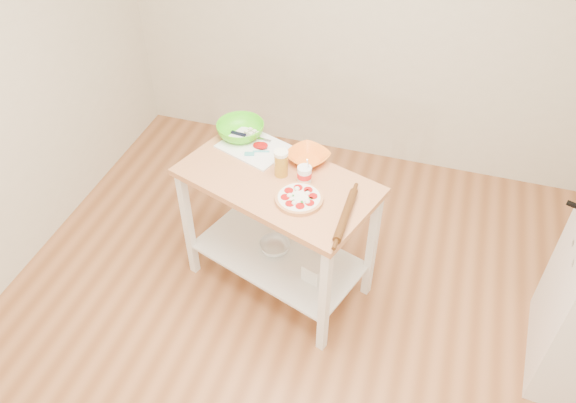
% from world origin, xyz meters
% --- Properties ---
extents(room_shell, '(4.04, 4.54, 2.74)m').
position_xyz_m(room_shell, '(0.00, 0.00, 1.35)').
color(room_shell, '#A4663C').
rests_on(room_shell, ground).
extents(prep_island, '(1.28, 0.96, 0.90)m').
position_xyz_m(prep_island, '(-0.26, 0.65, 0.65)').
color(prep_island, tan).
rests_on(prep_island, ground).
extents(pizza, '(0.27, 0.27, 0.04)m').
position_xyz_m(pizza, '(-0.09, 0.51, 0.92)').
color(pizza, tan).
rests_on(pizza, prep_island).
extents(cutting_board, '(0.48, 0.42, 0.04)m').
position_xyz_m(cutting_board, '(-0.49, 0.90, 0.91)').
color(cutting_board, white).
rests_on(cutting_board, prep_island).
extents(spatula, '(0.14, 0.09, 0.01)m').
position_xyz_m(spatula, '(-0.46, 0.83, 0.92)').
color(spatula, teal).
rests_on(spatula, cutting_board).
extents(knife, '(0.27, 0.04, 0.01)m').
position_xyz_m(knife, '(-0.58, 0.98, 0.92)').
color(knife, silver).
rests_on(knife, cutting_board).
extents(orange_bowl, '(0.32, 0.32, 0.06)m').
position_xyz_m(orange_bowl, '(-0.14, 0.86, 0.93)').
color(orange_bowl, orange).
rests_on(orange_bowl, prep_island).
extents(green_bowl, '(0.36, 0.36, 0.09)m').
position_xyz_m(green_bowl, '(-0.61, 0.98, 0.95)').
color(green_bowl, '#49D717').
rests_on(green_bowl, prep_island).
extents(beer_pint, '(0.08, 0.08, 0.17)m').
position_xyz_m(beer_pint, '(-0.25, 0.70, 0.98)').
color(beer_pint, '#AE7E22').
rests_on(beer_pint, prep_island).
extents(yogurt_tub, '(0.08, 0.08, 0.18)m').
position_xyz_m(yogurt_tub, '(-0.11, 0.68, 0.95)').
color(yogurt_tub, white).
rests_on(yogurt_tub, prep_island).
extents(rolling_pin, '(0.05, 0.40, 0.05)m').
position_xyz_m(rolling_pin, '(0.19, 0.45, 0.92)').
color(rolling_pin, '#512E12').
rests_on(rolling_pin, prep_island).
extents(shelf_glass_bowl, '(0.24, 0.24, 0.06)m').
position_xyz_m(shelf_glass_bowl, '(-0.30, 0.68, 0.29)').
color(shelf_glass_bowl, silver).
rests_on(shelf_glass_bowl, prep_island).
extents(shelf_bin, '(0.15, 0.15, 0.12)m').
position_xyz_m(shelf_bin, '(0.01, 0.53, 0.32)').
color(shelf_bin, white).
rests_on(shelf_bin, prep_island).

